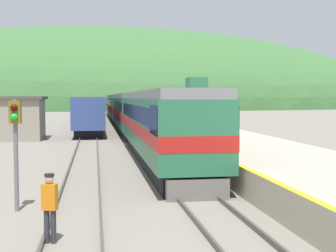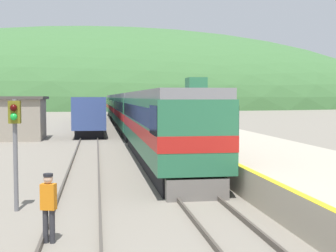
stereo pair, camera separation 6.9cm
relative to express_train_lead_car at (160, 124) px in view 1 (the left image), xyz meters
The scene contains 12 objects.
track_main 42.67m from the express_train_lead_car, 90.00° to the left, with size 1.52×180.00×0.16m.
track_siding 42.86m from the express_train_lead_car, 95.50° to the left, with size 1.52×180.00×0.16m.
platform 23.15m from the express_train_lead_car, 78.29° to the left, with size 6.05×140.00×1.10m.
distant_hills 139.55m from the express_train_lead_car, 90.00° to the left, with size 213.31×95.99×54.58m.
station_shed 19.05m from the express_train_lead_car, 123.44° to the left, with size 5.55×5.07×3.68m.
express_train_lead_car is the anchor object (origin of this frame).
carriage_second 20.95m from the express_train_lead_car, 90.00° to the left, with size 2.88×19.98×3.93m.
carriage_third 41.81m from the express_train_lead_car, 90.00° to the left, with size 2.88×19.98×3.93m.
carriage_fourth 62.66m from the express_train_lead_car, 90.00° to the left, with size 2.88×19.98×3.93m.
siding_train 35.86m from the express_train_lead_car, 96.57° to the left, with size 2.90×42.78×3.62m.
signal_post_siding 11.73m from the express_train_lead_car, 120.79° to the right, with size 0.36×0.42×3.55m.
track_worker 14.37m from the express_train_lead_car, 108.96° to the right, with size 0.41×0.31×1.74m.
Camera 1 is at (-3.53, 2.15, 3.61)m, focal length 50.00 mm.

